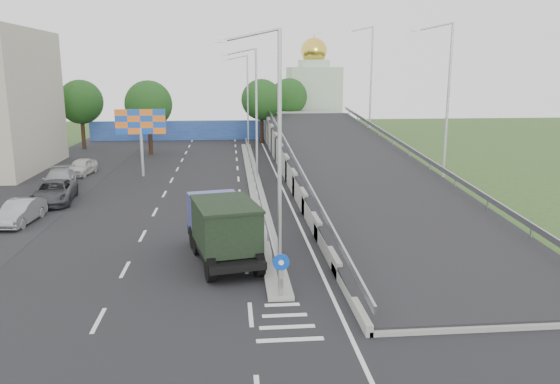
{
  "coord_description": "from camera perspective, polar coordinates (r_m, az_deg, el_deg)",
  "views": [
    {
      "loc": [
        -1.81,
        -17.06,
        8.53
      ],
      "look_at": [
        0.8,
        11.23,
        2.2
      ],
      "focal_mm": 35.0,
      "sensor_mm": 36.0,
      "label": 1
    }
  ],
  "objects": [
    {
      "name": "road_surface",
      "position": [
        38.05,
        -6.92,
        -0.49
      ],
      "size": [
        26.0,
        90.0,
        0.04
      ],
      "primitive_type": "cube",
      "color": "black",
      "rests_on": "ground"
    },
    {
      "name": "blue_wall",
      "position": [
        69.48,
        -7.08,
        6.41
      ],
      "size": [
        30.0,
        0.5,
        2.4
      ],
      "primitive_type": "cube",
      "color": "#2A389C",
      "rests_on": "ground"
    },
    {
      "name": "ground",
      "position": [
        19.16,
        0.73,
        -13.88
      ],
      "size": [
        160.0,
        160.0,
        0.0
      ],
      "primitive_type": "plane",
      "color": "#2D4C1E",
      "rests_on": "ground"
    },
    {
      "name": "parked_car_e",
      "position": [
        48.4,
        -20.06,
        2.48
      ],
      "size": [
        2.13,
        4.23,
        1.38
      ],
      "primitive_type": "imported",
      "rotation": [
        0.0,
        0.0,
        -0.13
      ],
      "color": "silver",
      "rests_on": "ground"
    },
    {
      "name": "dump_truck",
      "position": [
        25.1,
        -6.05,
        -3.54
      ],
      "size": [
        3.65,
        6.9,
        2.89
      ],
      "rotation": [
        0.0,
        0.0,
        0.21
      ],
      "color": "black",
      "rests_on": "ground"
    },
    {
      "name": "church",
      "position": [
        78.02,
        3.51,
        10.17
      ],
      "size": [
        7.0,
        7.0,
        13.8
      ],
      "color": "#B2CCAD",
      "rests_on": "ground"
    },
    {
      "name": "sign_bollard",
      "position": [
        20.72,
        0.1,
        -8.65
      ],
      "size": [
        0.64,
        0.23,
        1.67
      ],
      "color": "black",
      "rests_on": "median"
    },
    {
      "name": "tree_ramp_far",
      "position": [
        72.56,
        0.94,
        9.91
      ],
      "size": [
        4.8,
        4.8,
        7.6
      ],
      "color": "black",
      "rests_on": "ground"
    },
    {
      "name": "overpass_ramp",
      "position": [
        42.64,
        7.43,
        3.31
      ],
      "size": [
        10.0,
        50.0,
        3.5
      ],
      "color": "gray",
      "rests_on": "ground"
    },
    {
      "name": "parked_car_b",
      "position": [
        34.32,
        -25.52,
        -1.91
      ],
      "size": [
        1.82,
        4.25,
        1.36
      ],
      "primitive_type": "imported",
      "rotation": [
        0.0,
        0.0,
        -0.09
      ],
      "color": "gray",
      "rests_on": "ground"
    },
    {
      "name": "parking_strip",
      "position": [
        40.59,
        -25.59,
        -0.82
      ],
      "size": [
        8.0,
        90.0,
        0.05
      ],
      "primitive_type": "cube",
      "color": "black",
      "rests_on": "ground"
    },
    {
      "name": "lamp_post_far",
      "position": [
        63.15,
        -3.57,
        10.07
      ],
      "size": [
        2.74,
        0.18,
        10.08
      ],
      "color": "#B2B5B7",
      "rests_on": "median"
    },
    {
      "name": "median",
      "position": [
        41.95,
        -2.68,
        0.96
      ],
      "size": [
        1.0,
        44.0,
        0.2
      ],
      "primitive_type": "cube",
      "color": "gray",
      "rests_on": "ground"
    },
    {
      "name": "lamp_post_mid",
      "position": [
        43.19,
        -2.74,
        8.94
      ],
      "size": [
        2.74,
        0.18,
        10.08
      ],
      "color": "#B2B5B7",
      "rests_on": "median"
    },
    {
      "name": "tree_median_far",
      "position": [
        65.26,
        -1.93,
        9.61
      ],
      "size": [
        4.8,
        4.8,
        7.6
      ],
      "color": "black",
      "rests_on": "ground"
    },
    {
      "name": "lamp_post_near",
      "position": [
        23.3,
        -0.51,
        5.85
      ],
      "size": [
        2.74,
        0.18,
        10.08
      ],
      "color": "#B2B5B7",
      "rests_on": "median"
    },
    {
      "name": "median_guardrail",
      "position": [
        41.83,
        -2.69,
        1.83
      ],
      "size": [
        0.09,
        44.0,
        0.71
      ],
      "color": "gray",
      "rests_on": "median"
    },
    {
      "name": "billboard",
      "position": [
        45.84,
        -14.36,
        6.73
      ],
      "size": [
        4.0,
        0.24,
        5.5
      ],
      "color": "#B2B5B7",
      "rests_on": "ground"
    },
    {
      "name": "parked_car_c",
      "position": [
        38.78,
        -22.56,
        -0.02
      ],
      "size": [
        3.04,
        5.51,
        1.46
      ],
      "primitive_type": "imported",
      "rotation": [
        0.0,
        0.0,
        0.12
      ],
      "color": "#36383C",
      "rests_on": "ground"
    },
    {
      "name": "parked_car_d",
      "position": [
        42.58,
        -22.06,
        1.11
      ],
      "size": [
        2.95,
        5.49,
        1.51
      ],
      "primitive_type": "imported",
      "rotation": [
        0.0,
        0.0,
        0.17
      ],
      "color": "#93989B",
      "rests_on": "ground"
    },
    {
      "name": "tree_left_far",
      "position": [
        64.22,
        -20.1,
        8.82
      ],
      "size": [
        4.8,
        4.8,
        7.6
      ],
      "color": "black",
      "rests_on": "ground"
    },
    {
      "name": "tree_left_mid",
      "position": [
        57.74,
        -13.57,
        8.89
      ],
      "size": [
        4.8,
        4.8,
        7.6
      ],
      "color": "black",
      "rests_on": "ground"
    }
  ]
}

